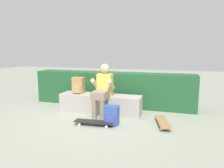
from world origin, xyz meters
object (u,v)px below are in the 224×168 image
bench_main (100,104)px  skateboard_near_person (94,122)px  skateboard_beside_bench (163,122)px  person_skater (103,88)px  backpack_on_ground (112,116)px  backpack_on_bench (78,86)px

bench_main → skateboard_near_person: size_ratio=2.45×
skateboard_beside_bench → skateboard_near_person: bearing=-162.8°
person_skater → skateboard_near_person: 0.89m
person_skater → skateboard_beside_bench: size_ratio=1.44×
bench_main → backpack_on_ground: bearing=-55.7°
skateboard_beside_bench → backpack_on_bench: bearing=167.2°
skateboard_near_person → bench_main: bearing=101.8°
backpack_on_bench → backpack_on_ground: (1.09, -0.75, -0.44)m
skateboard_near_person → backpack_on_ground: backpack_on_ground is taller
skateboard_beside_bench → backpack_on_bench: size_ratio=2.06×
backpack_on_bench → backpack_on_ground: backpack_on_bench is taller
bench_main → skateboard_beside_bench: size_ratio=2.41×
bench_main → skateboard_beside_bench: bearing=-17.7°
backpack_on_bench → skateboard_beside_bench: bearing=-12.8°
skateboard_near_person → backpack_on_bench: backpack_on_bench is taller
backpack_on_bench → person_skater: bearing=-15.9°
bench_main → person_skater: size_ratio=1.67×
bench_main → backpack_on_bench: (-0.57, -0.01, 0.41)m
person_skater → skateboard_beside_bench: person_skater is taller
backpack_on_ground → skateboard_near_person: bearing=-157.8°
skateboard_beside_bench → backpack_on_ground: bearing=-164.5°
bench_main → person_skater: 0.49m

